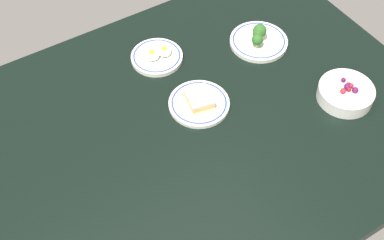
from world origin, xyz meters
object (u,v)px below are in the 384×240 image
at_px(plate_sandwich, 199,102).
at_px(plate_eggs, 157,56).
at_px(bowl_berries, 346,93).
at_px(plate_broccoli, 259,40).

distance_m(plate_sandwich, plate_eggs, 0.24).
bearing_deg(bowl_berries, plate_broccoli, -76.94).
relative_size(plate_sandwich, plate_eggs, 1.09).
relative_size(plate_sandwich, bowl_berries, 1.09).
relative_size(plate_broccoli, plate_eggs, 1.15).
bearing_deg(plate_eggs, plate_sandwich, 92.41).
bearing_deg(plate_sandwich, bowl_berries, 151.72).
distance_m(plate_broccoli, bowl_berries, 0.35).
xyz_separation_m(plate_sandwich, plate_broccoli, (-0.32, -0.13, 0.01)).
bearing_deg(bowl_berries, plate_sandwich, -28.28).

